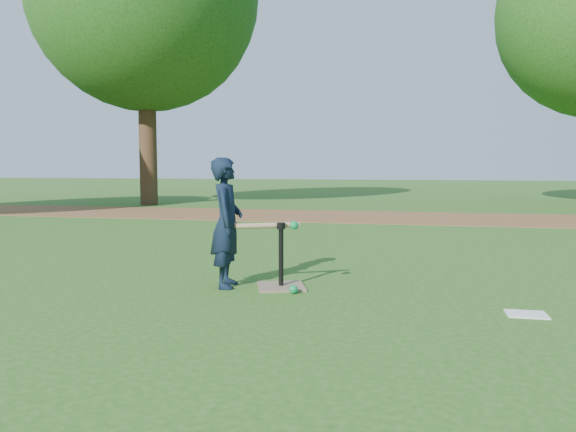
# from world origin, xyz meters

# --- Properties ---
(ground) EXTENTS (80.00, 80.00, 0.00)m
(ground) POSITION_xyz_m (0.00, 0.00, 0.00)
(ground) COLOR #285116
(ground) RESTS_ON ground
(dirt_strip) EXTENTS (24.00, 3.00, 0.01)m
(dirt_strip) POSITION_xyz_m (0.00, 7.50, 0.01)
(dirt_strip) COLOR brown
(dirt_strip) RESTS_ON ground
(child) EXTENTS (0.37, 0.49, 1.22)m
(child) POSITION_xyz_m (-0.24, -0.00, 0.61)
(child) COLOR black
(child) RESTS_ON ground
(wiffle_ball_ground) EXTENTS (0.08, 0.08, 0.08)m
(wiffle_ball_ground) POSITION_xyz_m (0.44, -0.15, 0.04)
(wiffle_ball_ground) COLOR #0B8341
(wiffle_ball_ground) RESTS_ON ground
(clipboard) EXTENTS (0.30, 0.23, 0.01)m
(clipboard) POSITION_xyz_m (2.33, -0.46, 0.01)
(clipboard) COLOR silver
(clipboard) RESTS_ON ground
(batting_tee) EXTENTS (0.55, 0.55, 0.61)m
(batting_tee) POSITION_xyz_m (0.27, 0.07, 0.11)
(batting_tee) COLOR #7D674F
(batting_tee) RESTS_ON ground
(swing_action) EXTENTS (0.63, 0.33, 0.09)m
(swing_action) POSITION_xyz_m (0.17, 0.03, 0.59)
(swing_action) COLOR tan
(swing_action) RESTS_ON ground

